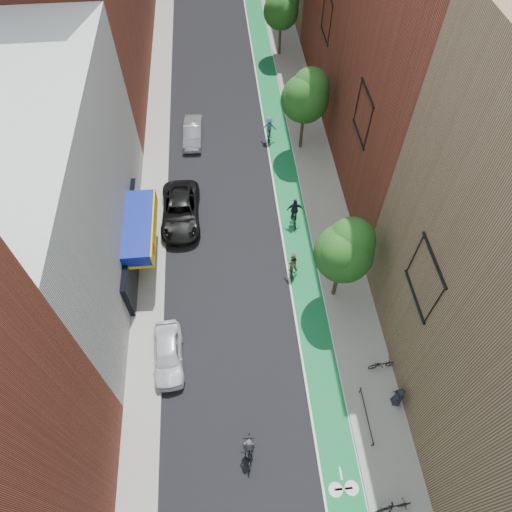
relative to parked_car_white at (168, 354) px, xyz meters
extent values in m
plane|color=black|center=(4.60, -6.55, -0.70)|extent=(160.00, 160.00, 0.00)
cube|color=#147232|center=(8.60, 19.45, -0.69)|extent=(2.00, 68.00, 0.01)
cube|color=gray|center=(-1.40, 19.45, -0.63)|extent=(2.00, 68.00, 0.15)
cube|color=gray|center=(11.10, 19.45, -0.63)|extent=(3.00, 68.00, 0.15)
cube|color=silver|center=(-6.40, 7.45, 5.30)|extent=(8.00, 20.00, 12.00)
cylinder|color=#332619|center=(10.20, 3.45, 0.95)|extent=(0.24, 0.24, 3.30)
sphere|color=#144B16|center=(10.20, 3.45, 3.68)|extent=(3.36, 3.36, 3.36)
sphere|color=#144B16|center=(10.60, 3.75, 4.40)|extent=(2.64, 2.64, 2.64)
sphere|color=#144B16|center=(9.90, 3.15, 4.16)|extent=(2.40, 2.40, 2.40)
cylinder|color=#332619|center=(10.20, 17.45, 1.03)|extent=(0.24, 0.24, 3.47)
sphere|color=#144B16|center=(10.20, 17.45, 3.90)|extent=(3.53, 3.53, 3.53)
sphere|color=#144B16|center=(10.60, 17.75, 4.65)|extent=(2.77, 2.77, 2.77)
sphere|color=#144B16|center=(9.90, 17.15, 4.40)|extent=(2.52, 2.52, 2.52)
cylinder|color=#332619|center=(10.20, 31.45, 0.89)|extent=(0.24, 0.24, 3.19)
sphere|color=#144B16|center=(10.20, 31.45, 3.53)|extent=(3.25, 3.25, 3.25)
sphere|color=#144B16|center=(10.60, 31.75, 4.23)|extent=(2.55, 2.55, 2.55)
sphere|color=#144B16|center=(9.90, 31.15, 4.00)|extent=(2.32, 2.32, 2.32)
imported|color=silver|center=(0.00, 0.00, 0.00)|extent=(1.89, 4.20, 1.40)
imported|color=black|center=(0.66, 10.70, 0.09)|extent=(2.65, 5.69, 1.58)
imported|color=#9CA0A5|center=(1.60, 19.34, -0.03)|extent=(1.64, 4.13, 1.34)
imported|color=black|center=(4.13, -5.52, -0.20)|extent=(0.80, 1.94, 1.00)
imported|color=#45454B|center=(4.13, -5.42, 0.50)|extent=(0.65, 0.45, 1.70)
imported|color=black|center=(7.81, 5.29, -0.21)|extent=(0.71, 1.69, 0.99)
imported|color=#967C58|center=(7.81, 5.39, 0.45)|extent=(0.86, 0.71, 1.59)
imported|color=black|center=(8.57, 9.58, -0.28)|extent=(0.58, 1.63, 0.85)
imported|color=black|center=(8.57, 9.68, 0.59)|extent=(1.10, 0.47, 1.87)
imported|color=black|center=(7.80, 18.73, -0.21)|extent=(0.72, 1.68, 0.98)
imported|color=#3E5D70|center=(7.80, 18.83, 0.52)|extent=(1.22, 0.82, 1.74)
imported|color=black|center=(10.64, -8.61, 0.00)|extent=(1.87, 0.72, 1.10)
imported|color=black|center=(11.89, -1.63, -0.15)|extent=(1.58, 0.67, 0.81)
imported|color=black|center=(12.20, -3.63, 0.25)|extent=(0.51, 0.78, 1.60)
camera|label=1|loc=(3.97, -11.13, 23.97)|focal=32.00mm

